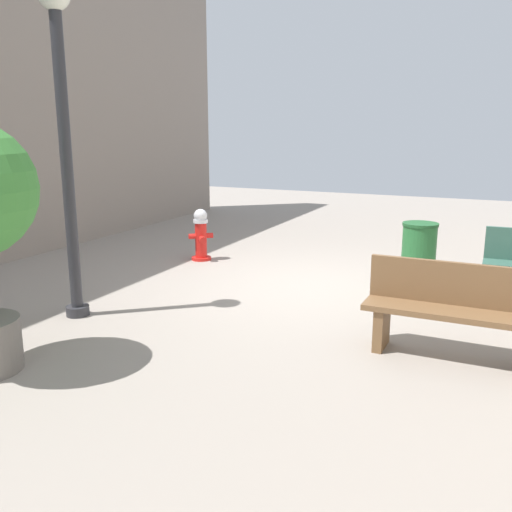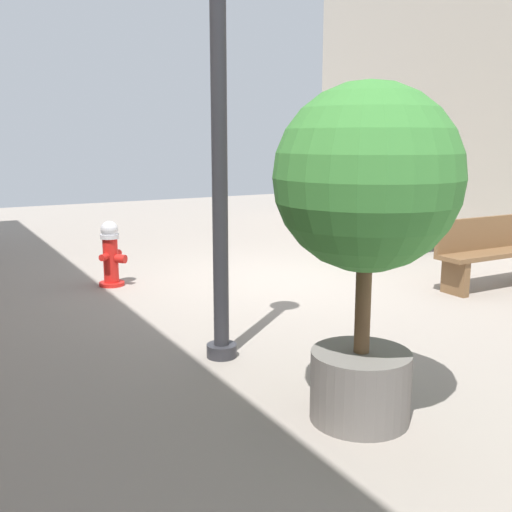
{
  "view_description": "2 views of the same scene",
  "coord_description": "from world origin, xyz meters",
  "px_view_note": "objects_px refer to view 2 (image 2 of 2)",
  "views": [
    {
      "loc": [
        -2.6,
        7.45,
        2.27
      ],
      "look_at": [
        0.68,
        0.31,
        0.45
      ],
      "focal_mm": 39.11,
      "sensor_mm": 36.0,
      "label": 1
    },
    {
      "loc": [
        4.44,
        7.17,
        1.98
      ],
      "look_at": [
        0.69,
        0.5,
        0.48
      ],
      "focal_mm": 41.99,
      "sensor_mm": 36.0,
      "label": 2
    }
  ],
  "objects_px": {
    "planter_tree": "(367,203)",
    "street_lamp": "(219,89)",
    "bench_near": "(417,224)",
    "bench_far": "(491,251)",
    "trash_bin": "(349,233)",
    "fire_hydrant": "(111,253)"
  },
  "relations": [
    {
      "from": "fire_hydrant",
      "to": "planter_tree",
      "type": "distance_m",
      "value": 4.97
    },
    {
      "from": "street_lamp",
      "to": "fire_hydrant",
      "type": "bearing_deg",
      "value": -88.17
    },
    {
      "from": "street_lamp",
      "to": "planter_tree",
      "type": "bearing_deg",
      "value": 100.79
    },
    {
      "from": "planter_tree",
      "to": "street_lamp",
      "type": "height_order",
      "value": "street_lamp"
    },
    {
      "from": "planter_tree",
      "to": "bench_near",
      "type": "bearing_deg",
      "value": -137.38
    },
    {
      "from": "bench_near",
      "to": "trash_bin",
      "type": "height_order",
      "value": "trash_bin"
    },
    {
      "from": "planter_tree",
      "to": "street_lamp",
      "type": "xyz_separation_m",
      "value": [
        0.31,
        -1.62,
        0.84
      ]
    },
    {
      "from": "trash_bin",
      "to": "planter_tree",
      "type": "bearing_deg",
      "value": 52.83
    },
    {
      "from": "fire_hydrant",
      "to": "bench_far",
      "type": "height_order",
      "value": "bench_far"
    },
    {
      "from": "fire_hydrant",
      "to": "trash_bin",
      "type": "height_order",
      "value": "trash_bin"
    },
    {
      "from": "fire_hydrant",
      "to": "bench_near",
      "type": "relative_size",
      "value": 0.52
    },
    {
      "from": "bench_far",
      "to": "planter_tree",
      "type": "bearing_deg",
      "value": 28.84
    },
    {
      "from": "bench_near",
      "to": "bench_far",
      "type": "height_order",
      "value": "same"
    },
    {
      "from": "bench_far",
      "to": "street_lamp",
      "type": "distance_m",
      "value": 4.78
    },
    {
      "from": "fire_hydrant",
      "to": "bench_near",
      "type": "height_order",
      "value": "bench_near"
    },
    {
      "from": "bench_near",
      "to": "street_lamp",
      "type": "distance_m",
      "value": 6.4
    },
    {
      "from": "bench_near",
      "to": "planter_tree",
      "type": "height_order",
      "value": "planter_tree"
    },
    {
      "from": "bench_near",
      "to": "bench_far",
      "type": "bearing_deg",
      "value": 67.78
    },
    {
      "from": "bench_far",
      "to": "planter_tree",
      "type": "height_order",
      "value": "planter_tree"
    },
    {
      "from": "fire_hydrant",
      "to": "bench_far",
      "type": "relative_size",
      "value": 0.5
    },
    {
      "from": "bench_near",
      "to": "street_lamp",
      "type": "relative_size",
      "value": 0.44
    },
    {
      "from": "bench_far",
      "to": "street_lamp",
      "type": "bearing_deg",
      "value": 7.98
    }
  ]
}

